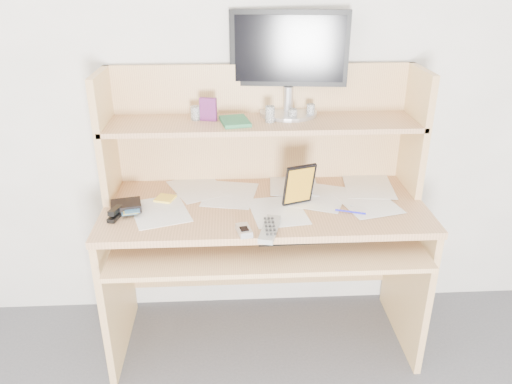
{
  "coord_description": "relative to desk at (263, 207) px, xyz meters",
  "views": [
    {
      "loc": [
        -0.14,
        -0.48,
        1.71
      ],
      "look_at": [
        -0.04,
        1.43,
        0.83
      ],
      "focal_mm": 35.0,
      "sensor_mm": 36.0,
      "label": 1
    }
  ],
  "objects": [
    {
      "name": "back_wall",
      "position": [
        0.0,
        0.24,
        0.56
      ],
      "size": [
        3.6,
        0.04,
        2.5
      ],
      "primitive_type": "cube",
      "color": "white",
      "rests_on": "floor"
    },
    {
      "name": "desk",
      "position": [
        0.0,
        0.0,
        0.0
      ],
      "size": [
        1.4,
        0.7,
        1.3
      ],
      "color": "tan",
      "rests_on": "floor"
    },
    {
      "name": "paper_clutter",
      "position": [
        0.0,
        -0.08,
        0.06
      ],
      "size": [
        1.32,
        0.54,
        0.01
      ],
      "primitive_type": "cube",
      "color": "white",
      "rests_on": "desk"
    },
    {
      "name": "keyboard",
      "position": [
        0.19,
        -0.19,
        -0.03
      ],
      "size": [
        0.47,
        0.18,
        0.03
      ],
      "rotation": [
        0.0,
        0.0,
        0.03
      ],
      "color": "black",
      "rests_on": "desk"
    },
    {
      "name": "tv_remote",
      "position": [
        0.0,
        -0.34,
        0.07
      ],
      "size": [
        0.11,
        0.21,
        0.02
      ],
      "primitive_type": "cube",
      "rotation": [
        0.0,
        0.0,
        -0.25
      ],
      "color": "gray",
      "rests_on": "paper_clutter"
    },
    {
      "name": "flip_phone",
      "position": [
        -0.1,
        -0.34,
        0.07
      ],
      "size": [
        0.07,
        0.1,
        0.02
      ],
      "primitive_type": "cube",
      "rotation": [
        0.0,
        0.0,
        0.22
      ],
      "color": "silver",
      "rests_on": "paper_clutter"
    },
    {
      "name": "stapler",
      "position": [
        -0.62,
        -0.17,
        0.08
      ],
      "size": [
        0.06,
        0.13,
        0.04
      ],
      "primitive_type": "cube",
      "rotation": [
        0.0,
        0.0,
        -0.24
      ],
      "color": "black",
      "rests_on": "paper_clutter"
    },
    {
      "name": "wallet",
      "position": [
        -0.59,
        -0.11,
        0.08
      ],
      "size": [
        0.14,
        0.13,
        0.03
      ],
      "primitive_type": "cube",
      "rotation": [
        0.0,
        0.0,
        0.22
      ],
      "color": "black",
      "rests_on": "paper_clutter"
    },
    {
      "name": "sticky_note_pad",
      "position": [
        -0.44,
        -0.02,
        0.06
      ],
      "size": [
        0.1,
        0.1,
        0.01
      ],
      "primitive_type": "cube",
      "rotation": [
        0.0,
        0.0,
        -0.32
      ],
      "color": "gold",
      "rests_on": "desk"
    },
    {
      "name": "digital_camera",
      "position": [
        0.18,
        0.01,
        0.09
      ],
      "size": [
        0.08,
        0.03,
        0.05
      ],
      "primitive_type": "cube",
      "rotation": [
        0.0,
        0.0,
        0.0
      ],
      "color": "#A5A5A7",
      "rests_on": "paper_clutter"
    },
    {
      "name": "game_case",
      "position": [
        0.14,
        -0.11,
        0.16
      ],
      "size": [
        0.13,
        0.06,
        0.19
      ],
      "primitive_type": "cube",
      "rotation": [
        0.0,
        0.0,
        0.34
      ],
      "color": "black",
      "rests_on": "paper_clutter"
    },
    {
      "name": "blue_pen",
      "position": [
        0.35,
        -0.2,
        0.07
      ],
      "size": [
        0.12,
        0.05,
        0.01
      ],
      "primitive_type": "cylinder",
      "rotation": [
        1.57,
        0.0,
        1.23
      ],
      "color": "#1C1AC4",
      "rests_on": "paper_clutter"
    },
    {
      "name": "card_box",
      "position": [
        -0.24,
        0.08,
        0.44
      ],
      "size": [
        0.08,
        0.04,
        0.1
      ],
      "primitive_type": "cube",
      "rotation": [
        0.0,
        0.0,
        -0.24
      ],
      "color": "maroon",
      "rests_on": "desk"
    },
    {
      "name": "shelf_book",
      "position": [
        -0.12,
        0.04,
        0.39
      ],
      "size": [
        0.14,
        0.18,
        0.02
      ],
      "primitive_type": "cube",
      "rotation": [
        0.0,
        0.0,
        0.19
      ],
      "color": "#338046",
      "rests_on": "desk"
    },
    {
      "name": "chip_stack_a",
      "position": [
        -0.29,
        0.1,
        0.42
      ],
      "size": [
        0.05,
        0.05,
        0.06
      ],
      "primitive_type": "cylinder",
      "rotation": [
        0.0,
        0.0,
        -0.09
      ],
      "color": "black",
      "rests_on": "desk"
    },
    {
      "name": "chip_stack_b",
      "position": [
        0.22,
        0.11,
        0.42
      ],
      "size": [
        0.05,
        0.05,
        0.06
      ],
      "primitive_type": "cylinder",
      "rotation": [
        0.0,
        0.0,
        0.42
      ],
      "color": "silver",
      "rests_on": "desk"
    },
    {
      "name": "chip_stack_c",
      "position": [
        0.13,
        0.08,
        0.41
      ],
      "size": [
        0.04,
        0.04,
        0.05
      ],
      "primitive_type": "cylinder",
      "rotation": [
        0.0,
        0.0,
        -0.04
      ],
      "color": "black",
      "rests_on": "desk"
    },
    {
      "name": "chip_stack_d",
      "position": [
        0.03,
        0.05,
        0.42
      ],
      "size": [
        0.05,
        0.05,
        0.07
      ],
      "primitive_type": "cylinder",
      "rotation": [
        0.0,
        0.0,
        0.24
      ],
      "color": "white",
      "rests_on": "desk"
    },
    {
      "name": "monitor",
      "position": [
        0.12,
        0.19,
        0.63
      ],
      "size": [
        0.52,
        0.26,
        0.45
      ],
      "rotation": [
        0.0,
        0.0,
        -0.11
      ],
      "color": "silver",
      "rests_on": "desk"
    }
  ]
}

